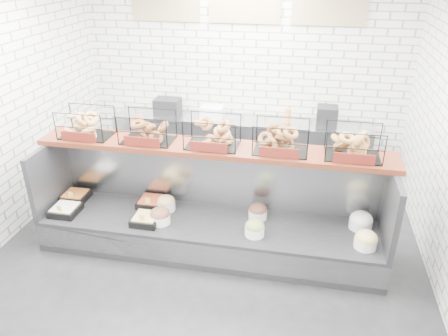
# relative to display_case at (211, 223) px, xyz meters

# --- Properties ---
(ground) EXTENTS (5.50, 5.50, 0.00)m
(ground) POSITION_rel_display_case_xyz_m (-0.00, -0.35, -0.32)
(ground) COLOR black
(ground) RESTS_ON ground
(room_shell) EXTENTS (5.02, 5.51, 3.01)m
(room_shell) POSITION_rel_display_case_xyz_m (-0.00, 0.26, 1.73)
(room_shell) COLOR white
(room_shell) RESTS_ON ground
(display_case) EXTENTS (4.00, 0.90, 1.20)m
(display_case) POSITION_rel_display_case_xyz_m (0.00, 0.00, 0.00)
(display_case) COLOR black
(display_case) RESTS_ON ground
(bagel_shelf) EXTENTS (4.10, 0.50, 0.40)m
(bagel_shelf) POSITION_rel_display_case_xyz_m (-0.00, 0.17, 1.06)
(bagel_shelf) COLOR #461A0F
(bagel_shelf) RESTS_ON display_case
(prep_counter) EXTENTS (4.00, 0.60, 1.20)m
(prep_counter) POSITION_rel_display_case_xyz_m (-0.00, 2.08, 0.14)
(prep_counter) COLOR #93969B
(prep_counter) RESTS_ON ground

